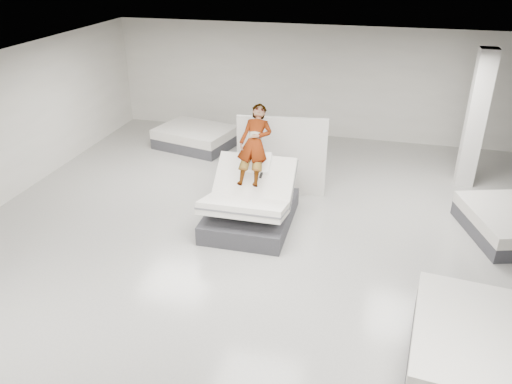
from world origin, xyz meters
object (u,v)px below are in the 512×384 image
flat_bed_left_far (195,137)px  remote (261,175)px  divider_panel (281,156)px  flat_bed_right_far (508,224)px  column (476,120)px  hero_bed (251,205)px  flat_bed_right_near (476,349)px  person (254,158)px

flat_bed_left_far → remote: bearing=-53.4°
divider_panel → flat_bed_right_far: (4.72, -0.75, -0.65)m
column → remote: bearing=-143.1°
divider_panel → flat_bed_right_far: divider_panel is taller
column → divider_panel: bearing=-159.1°
hero_bed → column: size_ratio=0.68×
flat_bed_right_near → column: bearing=85.2°
person → flat_bed_left_far: person is taller
remote → column: bearing=36.3°
flat_bed_right_far → flat_bed_left_far: (-7.67, 3.03, 0.01)m
hero_bed → remote: size_ratio=15.61×
flat_bed_right_near → flat_bed_right_far: bearing=74.3°
flat_bed_right_near → divider_panel: bearing=128.7°
hero_bed → divider_panel: 1.67m
flat_bed_left_far → column: 7.27m
flat_bed_right_far → hero_bed: bearing=-170.7°
hero_bed → person: 0.97m
person → column: (4.46, 2.83, 0.26)m
hero_bed → flat_bed_left_far: 4.68m
flat_bed_right_far → column: column is taller
hero_bed → flat_bed_right_near: size_ratio=0.91×
person → flat_bed_left_far: 4.54m
flat_bed_left_far → flat_bed_right_near: bearing=-46.0°
divider_panel → flat_bed_left_far: size_ratio=0.87×
person → flat_bed_left_far: (-2.65, 3.53, -1.07)m
flat_bed_right_far → flat_bed_left_far: flat_bed_left_far is taller
remote → divider_panel: (0.08, 1.59, -0.22)m
remote → divider_panel: 1.61m
hero_bed → flat_bed_right_near: hero_bed is taller
flat_bed_right_far → flat_bed_right_near: flat_bed_right_near is taller
hero_bed → flat_bed_right_far: (5.02, 0.82, -0.16)m
remote → flat_bed_left_far: (-2.87, 3.88, -0.86)m
flat_bed_right_far → column: 2.75m
person → flat_bed_right_far: 5.16m
remote → flat_bed_left_far: 4.90m
flat_bed_left_far → column: bearing=-5.6°
person → remote: person is taller
flat_bed_left_far → hero_bed: bearing=-55.5°
person → column: column is taller
divider_panel → column: size_ratio=0.63×
divider_panel → flat_bed_right_near: 5.86m
person → divider_panel: 1.35m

